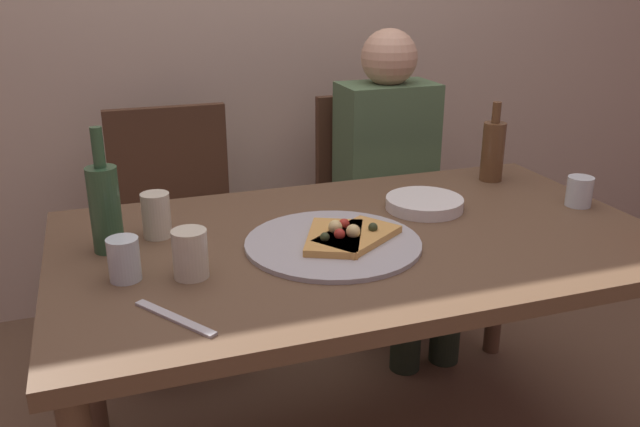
% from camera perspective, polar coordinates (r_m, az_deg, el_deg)
% --- Properties ---
extents(dining_table, '(1.55, 0.91, 0.72)m').
position_cam_1_polar(dining_table, '(1.75, 3.49, -4.15)').
color(dining_table, brown).
rests_on(dining_table, ground_plane).
extents(pizza_tray, '(0.44, 0.44, 0.01)m').
position_cam_1_polar(pizza_tray, '(1.65, 1.13, -2.57)').
color(pizza_tray, '#ADADB2').
rests_on(pizza_tray, dining_table).
extents(pizza_slice_last, '(0.26, 0.23, 0.05)m').
position_cam_1_polar(pizza_slice_last, '(1.65, 3.20, -1.92)').
color(pizza_slice_last, tan).
rests_on(pizza_slice_last, pizza_tray).
extents(pizza_slice_extra, '(0.21, 0.25, 0.05)m').
position_cam_1_polar(pizza_slice_extra, '(1.65, 1.27, -1.96)').
color(pizza_slice_extra, tan).
rests_on(pizza_slice_extra, pizza_tray).
extents(wine_bottle, '(0.07, 0.07, 0.31)m').
position_cam_1_polar(wine_bottle, '(1.67, -18.07, 0.63)').
color(wine_bottle, '#2D5133').
rests_on(wine_bottle, dining_table).
extents(beer_bottle, '(0.07, 0.07, 0.26)m').
position_cam_1_polar(beer_bottle, '(2.21, 14.69, 5.33)').
color(beer_bottle, brown).
rests_on(beer_bottle, dining_table).
extents(tumbler_near, '(0.08, 0.08, 0.11)m').
position_cam_1_polar(tumbler_near, '(1.50, -11.13, -3.42)').
color(tumbler_near, beige).
rests_on(tumbler_near, dining_table).
extents(tumbler_far, '(0.07, 0.07, 0.12)m').
position_cam_1_polar(tumbler_far, '(1.74, -13.94, -0.14)').
color(tumbler_far, beige).
rests_on(tumbler_far, dining_table).
extents(wine_glass, '(0.07, 0.07, 0.09)m').
position_cam_1_polar(wine_glass, '(2.06, 21.47, 1.79)').
color(wine_glass, silver).
rests_on(wine_glass, dining_table).
extents(short_glass, '(0.07, 0.07, 0.10)m').
position_cam_1_polar(short_glass, '(1.52, -16.55, -3.81)').
color(short_glass, silver).
rests_on(short_glass, dining_table).
extents(plate_stack, '(0.22, 0.22, 0.03)m').
position_cam_1_polar(plate_stack, '(1.92, 8.99, 0.87)').
color(plate_stack, white).
rests_on(plate_stack, dining_table).
extents(table_knife, '(0.14, 0.19, 0.01)m').
position_cam_1_polar(table_knife, '(1.35, -12.43, -8.79)').
color(table_knife, '#B7B7BC').
rests_on(table_knife, dining_table).
extents(chair_left, '(0.44, 0.44, 0.90)m').
position_cam_1_polar(chair_left, '(2.48, -12.28, -0.32)').
color(chair_left, '#472D1E').
rests_on(chair_left, ground_plane).
extents(chair_right, '(0.44, 0.44, 0.90)m').
position_cam_1_polar(chair_right, '(2.68, 5.02, 1.66)').
color(chair_right, '#472D1E').
rests_on(chair_right, ground_plane).
extents(guest_in_sweater, '(0.36, 0.56, 1.17)m').
position_cam_1_polar(guest_in_sweater, '(2.51, 6.50, 3.37)').
color(guest_in_sweater, '#4C6B47').
rests_on(guest_in_sweater, ground_plane).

